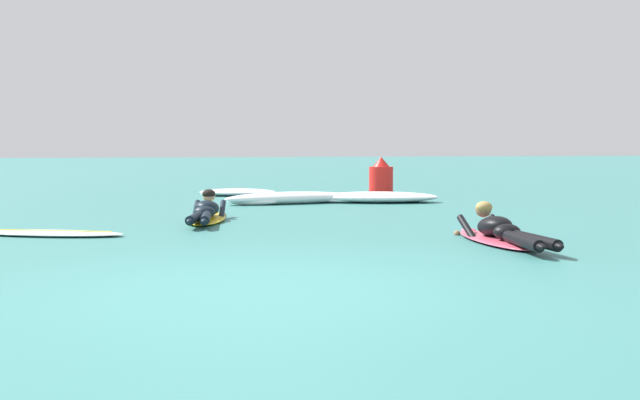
{
  "coord_description": "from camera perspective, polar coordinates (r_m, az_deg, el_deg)",
  "views": [
    {
      "loc": [
        -0.87,
        -6.27,
        1.23
      ],
      "look_at": [
        1.52,
        4.65,
        0.4
      ],
      "focal_mm": 41.6,
      "sensor_mm": 36.0,
      "label": 1
    }
  ],
  "objects": [
    {
      "name": "channel_marker_buoy",
      "position": [
        17.84,
        4.72,
        1.49
      ],
      "size": [
        0.61,
        0.61,
        0.95
      ],
      "color": "red",
      "rests_on": "ground"
    },
    {
      "name": "surfer_near",
      "position": [
        9.51,
        13.68,
        -2.46
      ],
      "size": [
        0.67,
        2.56,
        0.55
      ],
      "color": "#E54C66",
      "rests_on": "ground"
    },
    {
      "name": "ground_plane",
      "position": [
        16.34,
        -9.25,
        -0.12
      ],
      "size": [
        120.0,
        120.0,
        0.0
      ],
      "primitive_type": "plane",
      "color": "#387A75"
    },
    {
      "name": "whitewater_mid_left",
      "position": [
        18.14,
        -6.34,
        0.59
      ],
      "size": [
        2.04,
        1.38,
        0.17
      ],
      "color": "white",
      "rests_on": "ground"
    },
    {
      "name": "surfer_far",
      "position": [
        12.04,
        -8.77,
        -1.0
      ],
      "size": [
        0.91,
        2.55,
        0.55
      ],
      "color": "yellow",
      "rests_on": "ground"
    },
    {
      "name": "drifting_surfboard",
      "position": [
        10.72,
        -20.15,
        -2.4
      ],
      "size": [
        2.15,
        1.24,
        0.16
      ],
      "color": "white",
      "rests_on": "ground"
    },
    {
      "name": "whitewater_back",
      "position": [
        15.51,
        -2.28,
        0.14
      ],
      "size": [
        2.88,
        0.96,
        0.25
      ],
      "color": "white",
      "rests_on": "ground"
    },
    {
      "name": "whitewater_front",
      "position": [
        15.95,
        4.43,
        0.2
      ],
      "size": [
        2.78,
        1.63,
        0.23
      ],
      "color": "white",
      "rests_on": "ground"
    }
  ]
}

